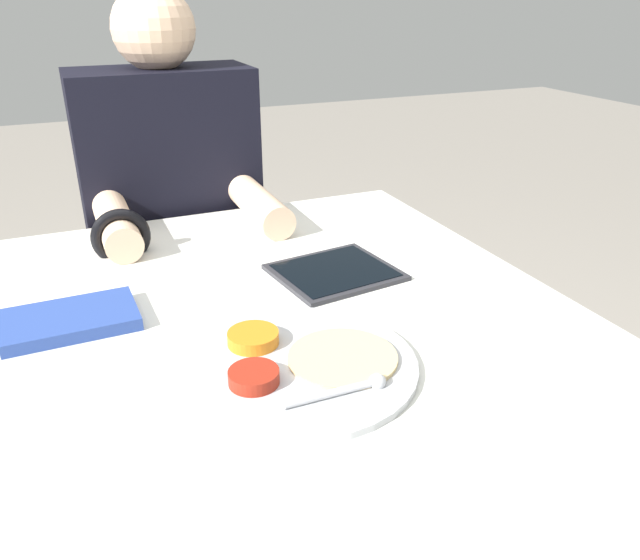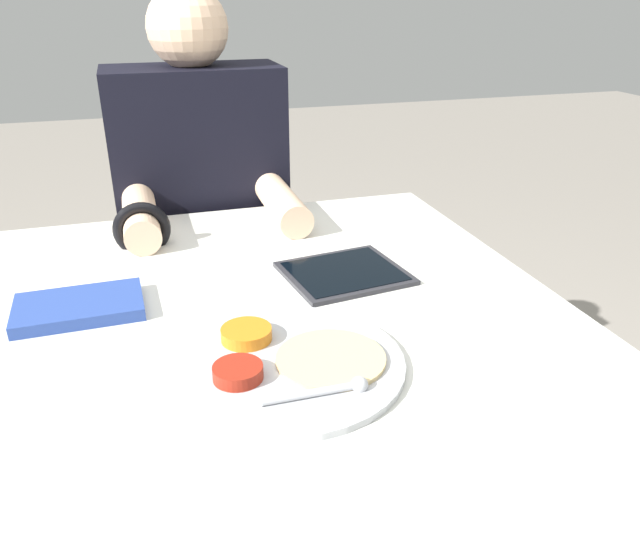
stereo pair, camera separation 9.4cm
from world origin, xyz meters
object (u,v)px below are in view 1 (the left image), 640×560
at_px(tablet_device, 335,272).
at_px(thali_tray, 299,364).
at_px(red_notebook, 71,321).
at_px(person_diner, 180,271).

bearing_deg(tablet_device, thali_tray, -123.33).
relative_size(red_notebook, tablet_device, 0.88).
relative_size(tablet_device, person_diner, 0.18).
bearing_deg(person_diner, red_notebook, -115.19).
bearing_deg(thali_tray, red_notebook, 138.35).
height_order(tablet_device, person_diner, person_diner).
distance_m(red_notebook, tablet_device, 0.44).
height_order(thali_tray, red_notebook, thali_tray).
bearing_deg(thali_tray, person_diner, 91.21).
relative_size(thali_tray, person_diner, 0.25).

